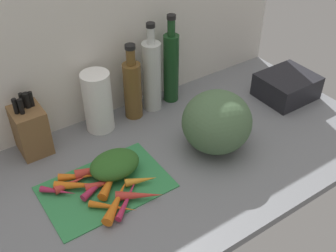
{
  "coord_description": "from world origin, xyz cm",
  "views": [
    {
      "loc": [
        -54.02,
        -88.71,
        97.25
      ],
      "look_at": [
        7.56,
        1.94,
        12.72
      ],
      "focal_mm": 44.18,
      "sensor_mm": 36.0,
      "label": 1
    }
  ],
  "objects_px": {
    "carrot_5": "(83,185)",
    "carrot_6": "(117,200)",
    "carrot_3": "(103,184)",
    "carrot_7": "(140,195)",
    "paper_towel_roll": "(98,102)",
    "carrot_12": "(71,183)",
    "carrot_4": "(112,180)",
    "carrot_9": "(128,198)",
    "bottle_0": "(133,88)",
    "knife_block": "(30,129)",
    "cutting_board": "(107,187)",
    "carrot_10": "(102,181)",
    "winter_squash": "(217,122)",
    "carrot_0": "(99,169)",
    "dish_rack": "(287,86)",
    "carrot_11": "(58,191)",
    "carrot_2": "(79,176)",
    "bottle_2": "(171,66)",
    "carrot_1": "(141,180)",
    "carrot_8": "(113,207)"
  },
  "relations": [
    {
      "from": "carrot_4",
      "to": "carrot_10",
      "type": "bearing_deg",
      "value": 146.95
    },
    {
      "from": "carrot_1",
      "to": "cutting_board",
      "type": "bearing_deg",
      "value": 152.97
    },
    {
      "from": "carrot_2",
      "to": "carrot_12",
      "type": "xyz_separation_m",
      "value": [
        -0.04,
        -0.01,
        -0.0
      ]
    },
    {
      "from": "carrot_3",
      "to": "paper_towel_roll",
      "type": "xyz_separation_m",
      "value": [
        0.14,
        0.3,
        0.1
      ]
    },
    {
      "from": "carrot_4",
      "to": "bottle_0",
      "type": "xyz_separation_m",
      "value": [
        0.26,
        0.3,
        0.1
      ]
    },
    {
      "from": "carrot_3",
      "to": "carrot_6",
      "type": "distance_m",
      "value": 0.09
    },
    {
      "from": "carrot_3",
      "to": "carrot_5",
      "type": "height_order",
      "value": "carrot_5"
    },
    {
      "from": "carrot_0",
      "to": "dish_rack",
      "type": "bearing_deg",
      "value": -0.92
    },
    {
      "from": "carrot_4",
      "to": "carrot_9",
      "type": "distance_m",
      "value": 0.09
    },
    {
      "from": "dish_rack",
      "to": "carrot_0",
      "type": "bearing_deg",
      "value": 179.08
    },
    {
      "from": "carrot_11",
      "to": "bottle_0",
      "type": "xyz_separation_m",
      "value": [
        0.42,
        0.24,
        0.11
      ]
    },
    {
      "from": "cutting_board",
      "to": "paper_towel_roll",
      "type": "distance_m",
      "value": 0.35
    },
    {
      "from": "paper_towel_roll",
      "to": "dish_rack",
      "type": "xyz_separation_m",
      "value": [
        0.75,
        -0.25,
        -0.07
      ]
    },
    {
      "from": "carrot_7",
      "to": "winter_squash",
      "type": "bearing_deg",
      "value": 11.46
    },
    {
      "from": "carrot_3",
      "to": "winter_squash",
      "type": "distance_m",
      "value": 0.44
    },
    {
      "from": "cutting_board",
      "to": "carrot_2",
      "type": "relative_size",
      "value": 3.03
    },
    {
      "from": "carrot_10",
      "to": "bottle_2",
      "type": "bearing_deg",
      "value": 31.9
    },
    {
      "from": "cutting_board",
      "to": "knife_block",
      "type": "bearing_deg",
      "value": 110.95
    },
    {
      "from": "carrot_10",
      "to": "winter_squash",
      "type": "xyz_separation_m",
      "value": [
        0.43,
        -0.05,
        0.09
      ]
    },
    {
      "from": "carrot_9",
      "to": "carrot_11",
      "type": "height_order",
      "value": "same"
    },
    {
      "from": "carrot_10",
      "to": "carrot_3",
      "type": "bearing_deg",
      "value": -106.24
    },
    {
      "from": "carrot_11",
      "to": "carrot_12",
      "type": "distance_m",
      "value": 0.05
    },
    {
      "from": "carrot_7",
      "to": "knife_block",
      "type": "height_order",
      "value": "knife_block"
    },
    {
      "from": "carrot_7",
      "to": "carrot_11",
      "type": "relative_size",
      "value": 1.28
    },
    {
      "from": "winter_squash",
      "to": "dish_rack",
      "type": "distance_m",
      "value": 0.47
    },
    {
      "from": "carrot_9",
      "to": "carrot_12",
      "type": "bearing_deg",
      "value": 128.54
    },
    {
      "from": "knife_block",
      "to": "carrot_6",
      "type": "bearing_deg",
      "value": -74.09
    },
    {
      "from": "carrot_5",
      "to": "carrot_12",
      "type": "bearing_deg",
      "value": 133.44
    },
    {
      "from": "carrot_3",
      "to": "bottle_2",
      "type": "relative_size",
      "value": 0.3
    },
    {
      "from": "carrot_7",
      "to": "bottle_0",
      "type": "bearing_deg",
      "value": 61.82
    },
    {
      "from": "carrot_9",
      "to": "carrot_12",
      "type": "distance_m",
      "value": 0.2
    },
    {
      "from": "carrot_6",
      "to": "carrot_4",
      "type": "bearing_deg",
      "value": 72.48
    },
    {
      "from": "bottle_2",
      "to": "dish_rack",
      "type": "bearing_deg",
      "value": -31.87
    },
    {
      "from": "carrot_1",
      "to": "carrot_3",
      "type": "relative_size",
      "value": 0.94
    },
    {
      "from": "carrot_5",
      "to": "carrot_6",
      "type": "bearing_deg",
      "value": -63.83
    },
    {
      "from": "knife_block",
      "to": "paper_towel_roll",
      "type": "relative_size",
      "value": 0.97
    },
    {
      "from": "carrot_7",
      "to": "bottle_2",
      "type": "distance_m",
      "value": 0.59
    },
    {
      "from": "carrot_6",
      "to": "carrot_12",
      "type": "xyz_separation_m",
      "value": [
        -0.09,
        0.15,
        -0.0
      ]
    },
    {
      "from": "winter_squash",
      "to": "knife_block",
      "type": "bearing_deg",
      "value": 147.08
    },
    {
      "from": "carrot_0",
      "to": "carrot_4",
      "type": "height_order",
      "value": "carrot_0"
    },
    {
      "from": "bottle_2",
      "to": "carrot_2",
      "type": "bearing_deg",
      "value": -156.03
    },
    {
      "from": "carrot_7",
      "to": "paper_towel_roll",
      "type": "bearing_deg",
      "value": 80.26
    },
    {
      "from": "carrot_11",
      "to": "winter_squash",
      "type": "bearing_deg",
      "value": -9.16
    },
    {
      "from": "carrot_11",
      "to": "paper_towel_roll",
      "type": "height_order",
      "value": "paper_towel_roll"
    },
    {
      "from": "carrot_0",
      "to": "bottle_0",
      "type": "bearing_deg",
      "value": 40.48
    },
    {
      "from": "winter_squash",
      "to": "carrot_5",
      "type": "bearing_deg",
      "value": 172.19
    },
    {
      "from": "carrot_8",
      "to": "carrot_12",
      "type": "height_order",
      "value": "carrot_12"
    },
    {
      "from": "carrot_2",
      "to": "carrot_12",
      "type": "bearing_deg",
      "value": -158.11
    },
    {
      "from": "carrot_10",
      "to": "bottle_2",
      "type": "relative_size",
      "value": 0.48
    },
    {
      "from": "carrot_3",
      "to": "carrot_4",
      "type": "height_order",
      "value": "carrot_4"
    }
  ]
}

